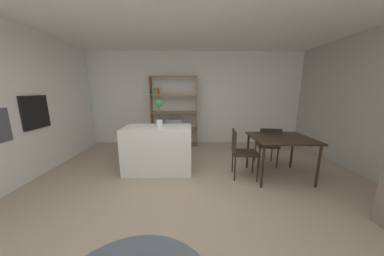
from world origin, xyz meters
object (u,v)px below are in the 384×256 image
Objects in this scene: potted_plant_on_island at (159,111)px; dining_chair_island_side at (240,149)px; built_in_oven at (35,112)px; open_bookshelf at (172,116)px; dining_table at (281,141)px; dining_chair_far at (268,143)px; kitchen_island at (158,149)px.

potted_plant_on_island is 1.72m from dining_chair_island_side.
potted_plant_on_island is at bearing 4.24° from built_in_oven.
open_bookshelf reaches higher than dining_table.
open_bookshelf is 2.73m from dining_chair_far.
dining_table is (2.32, -0.30, 0.24)m from kitchen_island.
kitchen_island reaches higher than dining_chair_island_side.
open_bookshelf is (2.36, 1.90, -0.34)m from built_in_oven.
built_in_oven is 4.61m from dining_chair_far.
dining_chair_island_side is at bearing -2.39° from built_in_oven.
kitchen_island is 1.47× the size of dining_chair_island_side.
open_bookshelf is 2.34× the size of dining_chair_far.
built_in_oven is 2.37m from kitchen_island.
dining_chair_island_side is 1.05× the size of dining_chair_far.
dining_chair_island_side is 0.87m from dining_chair_far.
open_bookshelf is at bearing 87.42° from potted_plant_on_island.
kitchen_island is 2.51× the size of potted_plant_on_island.
potted_plant_on_island is 2.38m from dining_chair_far.
kitchen_island is 1.27× the size of dining_table.
open_bookshelf is (0.11, 1.77, 0.43)m from kitchen_island.
kitchen_island reaches higher than dining_chair_far.
open_bookshelf is 2.23× the size of dining_chair_island_side.
potted_plant_on_island reaches higher than dining_chair_island_side.
dining_chair_far is at bearing 3.74° from potted_plant_on_island.
built_in_oven is 0.46× the size of kitchen_island.
potted_plant_on_island reaches higher than dining_table.
potted_plant_on_island is at bearing 84.17° from dining_chair_island_side.
built_in_oven is 0.31× the size of open_bookshelf.
dining_table is at bearing 98.61° from dining_chair_far.
built_in_oven is 3.05m from open_bookshelf.
potted_plant_on_island reaches higher than kitchen_island.
potted_plant_on_island is (2.28, 0.17, -0.00)m from built_in_oven.
built_in_oven is at bearing -176.68° from kitchen_island.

